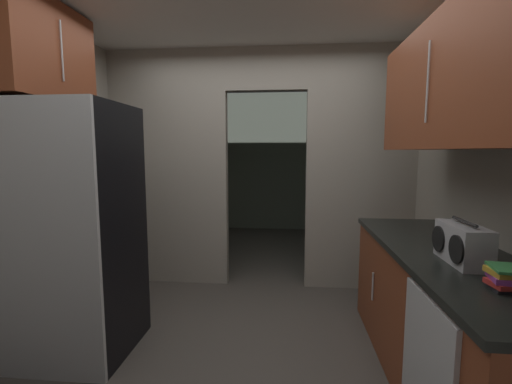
{
  "coord_description": "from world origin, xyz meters",
  "views": [
    {
      "loc": [
        0.34,
        -2.31,
        1.49
      ],
      "look_at": [
        0.05,
        0.68,
        1.14
      ],
      "focal_mm": 24.43,
      "sensor_mm": 36.0,
      "label": 1
    }
  ],
  "objects_px": {
    "dishwasher": "(425,383)",
    "boombox": "(462,244)",
    "refrigerator": "(72,231)",
    "book_stack": "(505,278)"
  },
  "relations": [
    {
      "from": "dishwasher",
      "to": "boombox",
      "type": "height_order",
      "value": "boombox"
    },
    {
      "from": "refrigerator",
      "to": "dishwasher",
      "type": "bearing_deg",
      "value": -18.85
    },
    {
      "from": "dishwasher",
      "to": "book_stack",
      "type": "distance_m",
      "value": 0.61
    },
    {
      "from": "boombox",
      "to": "book_stack",
      "type": "relative_size",
      "value": 2.1
    },
    {
      "from": "dishwasher",
      "to": "boombox",
      "type": "xyz_separation_m",
      "value": [
        0.3,
        0.37,
        0.58
      ]
    },
    {
      "from": "dishwasher",
      "to": "book_stack",
      "type": "height_order",
      "value": "book_stack"
    },
    {
      "from": "refrigerator",
      "to": "dishwasher",
      "type": "distance_m",
      "value": 2.41
    },
    {
      "from": "dishwasher",
      "to": "boombox",
      "type": "relative_size",
      "value": 2.23
    },
    {
      "from": "refrigerator",
      "to": "boombox",
      "type": "bearing_deg",
      "value": -8.84
    },
    {
      "from": "book_stack",
      "to": "refrigerator",
      "type": "bearing_deg",
      "value": 163.01
    }
  ]
}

